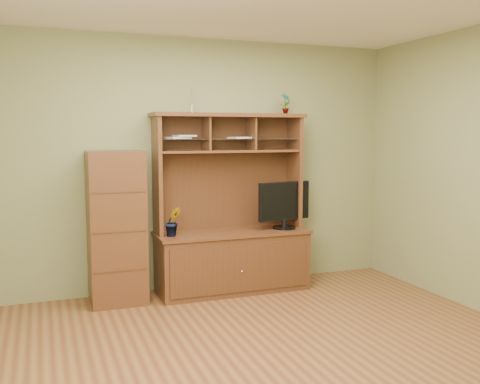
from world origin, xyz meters
TOP-DOWN VIEW (x-y plane):
  - room at (0.00, 0.00)m, footprint 4.54×4.04m
  - media_hutch at (0.28, 1.73)m, footprint 1.66×0.61m
  - monitor at (0.86, 1.64)m, footprint 0.65×0.25m
  - orchid_plant at (-0.38, 1.65)m, footprint 0.17×0.14m
  - top_plant at (0.94, 1.80)m, footprint 0.14×0.12m
  - reed_diffuser at (-0.13, 1.80)m, footprint 0.05×0.05m
  - magazines at (-0.04, 1.81)m, footprint 0.94×0.24m
  - side_cabinet at (-0.94, 1.74)m, footprint 0.54×0.49m

SIDE VIEW (x-z plane):
  - media_hutch at x=0.28m, z-range -0.43..1.47m
  - side_cabinet at x=-0.94m, z-range 0.00..1.52m
  - orchid_plant at x=-0.38m, z-range 0.65..0.95m
  - monitor at x=0.86m, z-range 0.66..1.18m
  - room at x=0.00m, z-range -0.02..2.72m
  - magazines at x=-0.04m, z-range 1.63..1.67m
  - reed_diffuser at x=-0.13m, z-range 1.87..2.14m
  - top_plant at x=0.94m, z-range 1.90..2.14m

